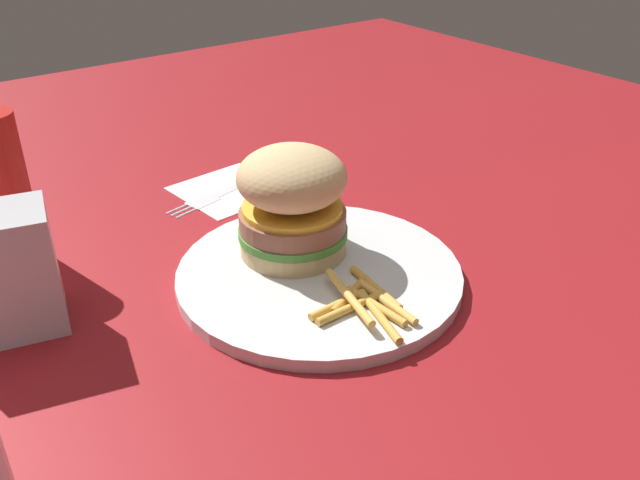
% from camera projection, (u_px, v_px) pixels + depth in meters
% --- Properties ---
extents(ground_plane, '(1.60, 1.60, 0.00)m').
position_uv_depth(ground_plane, '(303.00, 268.00, 0.65)').
color(ground_plane, maroon).
extents(plate, '(0.26, 0.26, 0.01)m').
position_uv_depth(plate, '(320.00, 274.00, 0.63)').
color(plate, silver).
rests_on(plate, ground_plane).
extents(sandwich, '(0.10, 0.10, 0.10)m').
position_uv_depth(sandwich, '(288.00, 203.00, 0.62)').
color(sandwich, tan).
rests_on(sandwich, plate).
extents(fries_pile, '(0.11, 0.08, 0.01)m').
position_uv_depth(fries_pile, '(364.00, 301.00, 0.57)').
color(fries_pile, '#E5B251').
rests_on(fries_pile, plate).
extents(napkin, '(0.12, 0.12, 0.00)m').
position_uv_depth(napkin, '(230.00, 189.00, 0.80)').
color(napkin, white).
rests_on(napkin, ground_plane).
extents(fork, '(0.05, 0.17, 0.00)m').
position_uv_depth(fork, '(228.00, 188.00, 0.79)').
color(fork, silver).
rests_on(fork, napkin).
extents(ketchup_bottle, '(0.04, 0.04, 0.15)m').
position_uv_depth(ketchup_bottle, '(5.00, 190.00, 0.63)').
color(ketchup_bottle, '#B21914').
rests_on(ketchup_bottle, ground_plane).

